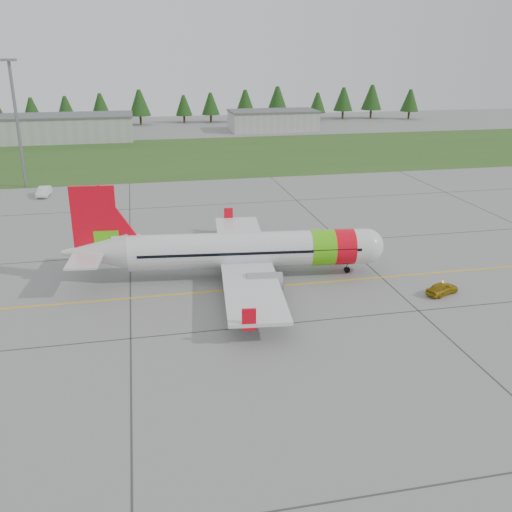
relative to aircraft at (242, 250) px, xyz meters
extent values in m
plane|color=gray|center=(3.79, -11.22, -2.81)|extent=(320.00, 320.00, 0.00)
cylinder|color=silver|center=(0.77, -0.08, 0.04)|extent=(24.15, 6.14, 3.59)
sphere|color=silver|center=(12.66, -1.37, 0.04)|extent=(3.59, 3.59, 3.59)
cone|color=silver|center=(-14.31, 1.55, 0.36)|extent=(6.78, 4.26, 3.59)
cube|color=black|center=(12.93, -1.40, 0.36)|extent=(1.72, 2.54, 0.51)
cylinder|color=#55C90F|center=(8.09, -0.88, 0.04)|extent=(2.77, 3.90, 3.67)
cylinder|color=red|center=(10.28, -1.12, 0.04)|extent=(2.41, 3.86, 3.67)
cube|color=silver|center=(0.32, -0.03, -0.97)|extent=(8.20, 29.79, 0.33)
cube|color=red|center=(0.98, 14.60, -0.47)|extent=(1.11, 0.28, 1.84)
cube|color=red|center=(-2.17, -14.47, -0.47)|extent=(1.11, 0.28, 1.84)
cylinder|color=gray|center=(2.23, 4.84, -1.48)|extent=(3.50, 2.28, 1.93)
cylinder|color=gray|center=(1.14, -5.21, -1.48)|extent=(3.50, 2.28, 1.93)
cube|color=red|center=(-14.12, 1.53, 3.44)|extent=(4.24, 0.79, 6.99)
cube|color=#55C90F|center=(-13.12, 1.42, 1.42)|extent=(2.42, 0.64, 2.21)
cube|color=silver|center=(-14.76, 1.60, 0.59)|extent=(4.07, 10.83, 0.20)
cylinder|color=slate|center=(10.83, -1.18, -2.17)|extent=(0.17, 0.17, 1.29)
cylinder|color=black|center=(10.83, -1.18, -2.50)|extent=(0.65, 0.32, 0.63)
cylinder|color=slate|center=(-0.32, 2.62, -1.94)|extent=(0.20, 0.20, 1.75)
cylinder|color=black|center=(-0.68, 2.66, -2.33)|extent=(1.00, 0.51, 0.96)
cylinder|color=slate|center=(-0.87, -2.49, -1.94)|extent=(0.20, 0.20, 1.75)
cylinder|color=black|center=(-1.24, -2.45, -2.33)|extent=(1.00, 0.51, 0.96)
imported|color=yellow|center=(17.63, -8.30, -1.08)|extent=(1.62, 1.73, 3.45)
imported|color=silver|center=(-24.38, 39.49, -0.51)|extent=(1.73, 1.65, 4.60)
cube|color=#30561E|center=(3.79, 70.78, -2.80)|extent=(320.00, 50.00, 0.03)
cube|color=gold|center=(3.79, -3.22, -2.80)|extent=(120.00, 0.25, 0.02)
cube|color=#A8A8A3|center=(-26.21, 98.78, 0.19)|extent=(32.00, 14.00, 6.00)
cube|color=#A8A8A3|center=(28.79, 106.78, -0.21)|extent=(24.00, 12.00, 5.20)
cylinder|color=slate|center=(-28.21, 46.78, 7.19)|extent=(0.50, 0.50, 20.00)
camera|label=1|loc=(-9.74, -53.03, 19.06)|focal=40.00mm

